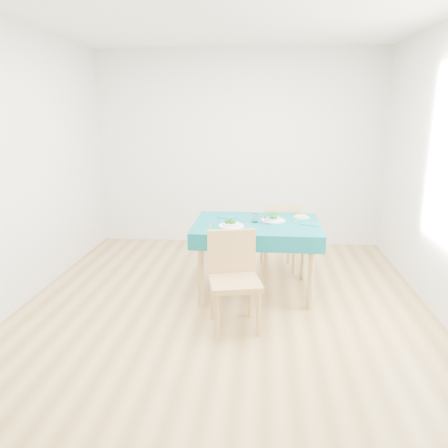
# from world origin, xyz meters

# --- Properties ---
(room_shell) EXTENTS (4.02, 4.52, 2.73)m
(room_shell) POSITION_xyz_m (0.00, 0.00, 1.35)
(room_shell) COLOR olive
(room_shell) RESTS_ON ground
(table) EXTENTS (1.28, 0.97, 0.76)m
(table) POSITION_xyz_m (0.30, 0.43, 0.38)
(table) COLOR #074F56
(table) RESTS_ON ground
(chair_near) EXTENTS (0.53, 0.56, 1.08)m
(chair_near) POSITION_xyz_m (0.13, -0.39, 0.54)
(chair_near) COLOR #AB8550
(chair_near) RESTS_ON ground
(chair_far) EXTENTS (0.48, 0.51, 1.04)m
(chair_far) POSITION_xyz_m (0.55, 1.16, 0.52)
(chair_far) COLOR #AB8550
(chair_far) RESTS_ON ground
(bowl_near) EXTENTS (0.26, 0.26, 0.08)m
(bowl_near) POSITION_xyz_m (0.05, 0.26, 0.80)
(bowl_near) COLOR white
(bowl_near) RESTS_ON table
(bowl_far) EXTENTS (0.25, 0.25, 0.08)m
(bowl_far) POSITION_xyz_m (0.47, 0.53, 0.80)
(bowl_far) COLOR white
(bowl_far) RESTS_ON table
(fork_near) EXTENTS (0.04, 0.16, 0.00)m
(fork_near) POSITION_xyz_m (-0.16, 0.29, 0.76)
(fork_near) COLOR silver
(fork_near) RESTS_ON table
(knife_near) EXTENTS (0.10, 0.19, 0.00)m
(knife_near) POSITION_xyz_m (0.22, 0.32, 0.76)
(knife_near) COLOR silver
(knife_near) RESTS_ON table
(fork_far) EXTENTS (0.07, 0.20, 0.00)m
(fork_far) POSITION_xyz_m (0.37, 0.61, 0.76)
(fork_far) COLOR silver
(fork_far) RESTS_ON table
(knife_far) EXTENTS (0.07, 0.19, 0.00)m
(knife_far) POSITION_xyz_m (0.70, 0.50, 0.76)
(knife_far) COLOR silver
(knife_far) RESTS_ON table
(napkin_near) EXTENTS (0.21, 0.17, 0.01)m
(napkin_near) POSITION_xyz_m (-0.02, 0.63, 0.76)
(napkin_near) COLOR #0B585F
(napkin_near) RESTS_ON table
(napkin_far) EXTENTS (0.23, 0.19, 0.01)m
(napkin_far) POSITION_xyz_m (0.85, 0.42, 0.76)
(napkin_far) COLOR #0B585F
(napkin_far) RESTS_ON table
(tumbler_center) EXTENTS (0.07, 0.07, 0.09)m
(tumbler_center) POSITION_xyz_m (0.28, 0.46, 0.80)
(tumbler_center) COLOR white
(tumbler_center) RESTS_ON table
(tumbler_side) EXTENTS (0.06, 0.06, 0.08)m
(tumbler_side) POSITION_xyz_m (0.40, 0.39, 0.80)
(tumbler_side) COLOR white
(tumbler_side) RESTS_ON table
(side_plate) EXTENTS (0.18, 0.18, 0.01)m
(side_plate) POSITION_xyz_m (0.78, 0.71, 0.76)
(side_plate) COLOR #C6E56F
(side_plate) RESTS_ON table
(bread_slice) EXTENTS (0.11, 0.11, 0.02)m
(bread_slice) POSITION_xyz_m (0.78, 0.71, 0.77)
(bread_slice) COLOR beige
(bread_slice) RESTS_ON side_plate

